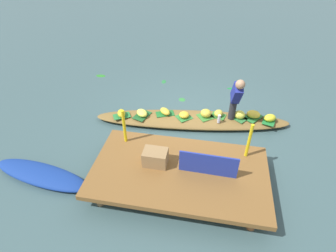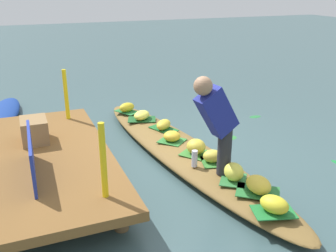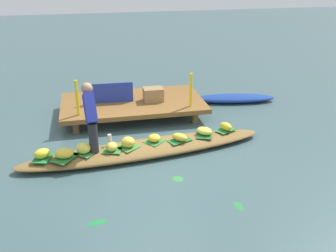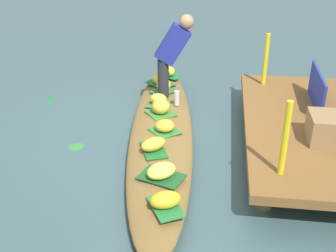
# 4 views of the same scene
# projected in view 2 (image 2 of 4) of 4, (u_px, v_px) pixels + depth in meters

# --- Properties ---
(canal_water) EXTENTS (40.00, 40.00, 0.00)m
(canal_water) POSITION_uv_depth(u_px,v_px,m) (182.00, 158.00, 5.22)
(canal_water) COLOR #3A5457
(canal_water) RESTS_ON ground
(dock_platform) EXTENTS (3.20, 1.80, 0.35)m
(dock_platform) POSITION_uv_depth(u_px,v_px,m) (32.00, 161.00, 4.45)
(dock_platform) COLOR brown
(dock_platform) RESTS_ON ground
(vendor_boat) EXTENTS (4.71, 1.33, 0.19)m
(vendor_boat) POSITION_uv_depth(u_px,v_px,m) (182.00, 152.00, 5.18)
(vendor_boat) COLOR brown
(vendor_boat) RESTS_ON ground
(moored_boat) EXTENTS (2.11, 0.84, 0.18)m
(moored_boat) POSITION_uv_depth(u_px,v_px,m) (2.00, 115.00, 6.65)
(moored_boat) COLOR navy
(moored_boat) RESTS_ON ground
(leaf_mat_0) EXTENTS (0.45, 0.45, 0.01)m
(leaf_mat_0) POSITION_uv_depth(u_px,v_px,m) (172.00, 141.00, 5.28)
(leaf_mat_0) COLOR #317B35
(leaf_mat_0) RESTS_ON vendor_boat
(banana_bunch_0) EXTENTS (0.26, 0.27, 0.14)m
(banana_bunch_0) POSITION_uv_depth(u_px,v_px,m) (172.00, 136.00, 5.26)
(banana_bunch_0) COLOR gold
(banana_bunch_0) RESTS_ON vendor_boat
(leaf_mat_1) EXTENTS (0.42, 0.51, 0.01)m
(leaf_mat_1) POSITION_uv_depth(u_px,v_px,m) (142.00, 119.00, 6.12)
(leaf_mat_1) COLOR #1D5426
(leaf_mat_1) RESTS_ON vendor_boat
(banana_bunch_1) EXTENTS (0.38, 0.38, 0.14)m
(banana_bunch_1) POSITION_uv_depth(u_px,v_px,m) (142.00, 115.00, 6.09)
(banana_bunch_1) COLOR #EFE753
(banana_bunch_1) RESTS_ON vendor_boat
(leaf_mat_2) EXTENTS (0.37, 0.46, 0.01)m
(leaf_mat_2) POSITION_uv_depth(u_px,v_px,m) (273.00, 212.00, 3.64)
(leaf_mat_2) COLOR #207533
(leaf_mat_2) RESTS_ON vendor_boat
(banana_bunch_2) EXTENTS (0.35, 0.31, 0.16)m
(banana_bunch_2) POSITION_uv_depth(u_px,v_px,m) (274.00, 204.00, 3.61)
(banana_bunch_2) COLOR yellow
(banana_bunch_2) RESTS_ON vendor_boat
(leaf_mat_3) EXTENTS (0.44, 0.43, 0.01)m
(leaf_mat_3) POSITION_uv_depth(u_px,v_px,m) (233.00, 180.00, 4.23)
(leaf_mat_3) COLOR #30743A
(leaf_mat_3) RESTS_ON vendor_boat
(banana_bunch_3) EXTENTS (0.27, 0.24, 0.20)m
(banana_bunch_3) POSITION_uv_depth(u_px,v_px,m) (234.00, 172.00, 4.20)
(banana_bunch_3) COLOR #EAE24C
(banana_bunch_3) RESTS_ON vendor_boat
(leaf_mat_4) EXTENTS (0.39, 0.34, 0.01)m
(leaf_mat_4) POSITION_uv_depth(u_px,v_px,m) (212.00, 162.00, 4.66)
(leaf_mat_4) COLOR #34792E
(leaf_mat_4) RESTS_ON vendor_boat
(banana_bunch_4) EXTENTS (0.27, 0.29, 0.15)m
(banana_bunch_4) POSITION_uv_depth(u_px,v_px,m) (213.00, 156.00, 4.63)
(banana_bunch_4) COLOR gold
(banana_bunch_4) RESTS_ON vendor_boat
(leaf_mat_5) EXTENTS (0.49, 0.38, 0.01)m
(leaf_mat_5) POSITION_uv_depth(u_px,v_px,m) (164.00, 129.00, 5.72)
(leaf_mat_5) COLOR #1E652A
(leaf_mat_5) RESTS_ON vendor_boat
(banana_bunch_5) EXTENTS (0.35, 0.35, 0.14)m
(banana_bunch_5) POSITION_uv_depth(u_px,v_px,m) (164.00, 125.00, 5.69)
(banana_bunch_5) COLOR gold
(banana_bunch_5) RESTS_ON vendor_boat
(leaf_mat_6) EXTENTS (0.47, 0.40, 0.01)m
(leaf_mat_6) POSITION_uv_depth(u_px,v_px,m) (127.00, 111.00, 6.49)
(leaf_mat_6) COLOR #277537
(leaf_mat_6) RESTS_ON vendor_boat
(banana_bunch_6) EXTENTS (0.28, 0.33, 0.15)m
(banana_bunch_6) POSITION_uv_depth(u_px,v_px,m) (127.00, 107.00, 6.47)
(banana_bunch_6) COLOR gold
(banana_bunch_6) RESTS_ON vendor_boat
(leaf_mat_7) EXTENTS (0.47, 0.47, 0.01)m
(leaf_mat_7) POSITION_uv_depth(u_px,v_px,m) (196.00, 153.00, 4.89)
(leaf_mat_7) COLOR #3B7E31
(leaf_mat_7) RESTS_ON vendor_boat
(banana_bunch_7) EXTENTS (0.30, 0.29, 0.19)m
(banana_bunch_7) POSITION_uv_depth(u_px,v_px,m) (196.00, 147.00, 4.85)
(banana_bunch_7) COLOR gold
(banana_bunch_7) RESTS_ON vendor_boat
(leaf_mat_8) EXTENTS (0.52, 0.54, 0.01)m
(leaf_mat_8) POSITION_uv_depth(u_px,v_px,m) (258.00, 192.00, 3.98)
(leaf_mat_8) COLOR #276F32
(leaf_mat_8) RESTS_ON vendor_boat
(banana_bunch_8) EXTENTS (0.34, 0.26, 0.17)m
(banana_bunch_8) POSITION_uv_depth(u_px,v_px,m) (259.00, 185.00, 3.95)
(banana_bunch_8) COLOR yellow
(banana_bunch_8) RESTS_ON vendor_boat
(vendor_person) EXTENTS (0.24, 0.55, 1.18)m
(vendor_person) POSITION_uv_depth(u_px,v_px,m) (217.00, 120.00, 4.09)
(vendor_person) COLOR #28282D
(vendor_person) RESTS_ON vendor_boat
(water_bottle) EXTENTS (0.07, 0.07, 0.20)m
(water_bottle) POSITION_uv_depth(u_px,v_px,m) (195.00, 159.00, 4.52)
(water_bottle) COLOR silver
(water_bottle) RESTS_ON vendor_boat
(market_banner) EXTENTS (1.03, 0.06, 0.45)m
(market_banner) POSITION_uv_depth(u_px,v_px,m) (32.00, 156.00, 3.92)
(market_banner) COLOR navy
(market_banner) RESTS_ON dock_platform
(railing_post_west) EXTENTS (0.06, 0.06, 0.75)m
(railing_post_west) POSITION_uv_depth(u_px,v_px,m) (103.00, 161.00, 3.47)
(railing_post_west) COLOR yellow
(railing_post_west) RESTS_ON dock_platform
(railing_post_east) EXTENTS (0.06, 0.06, 0.75)m
(railing_post_east) POSITION_uv_depth(u_px,v_px,m) (66.00, 95.00, 5.55)
(railing_post_east) COLOR yellow
(railing_post_east) RESTS_ON dock_platform
(produce_crate) EXTENTS (0.44, 0.32, 0.30)m
(produce_crate) POSITION_uv_depth(u_px,v_px,m) (34.00, 130.00, 4.81)
(produce_crate) COLOR olive
(produce_crate) RESTS_ON dock_platform
(drifting_plant_0) EXTENTS (0.16, 0.25, 0.01)m
(drifting_plant_0) POSITION_uv_depth(u_px,v_px,m) (255.00, 117.00, 6.82)
(drifting_plant_0) COLOR #277439
(drifting_plant_0) RESTS_ON ground
(drifting_plant_2) EXTENTS (0.31, 0.18, 0.01)m
(drifting_plant_2) POSITION_uv_depth(u_px,v_px,m) (204.00, 89.00, 8.60)
(drifting_plant_2) COLOR #2A7C27
(drifting_plant_2) RESTS_ON ground
(drifting_plant_3) EXTENTS (0.25, 0.26, 0.01)m
(drifting_plant_3) POSITION_uv_depth(u_px,v_px,m) (231.00, 137.00, 5.90)
(drifting_plant_3) COLOR #307F37
(drifting_plant_3) RESTS_ON ground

